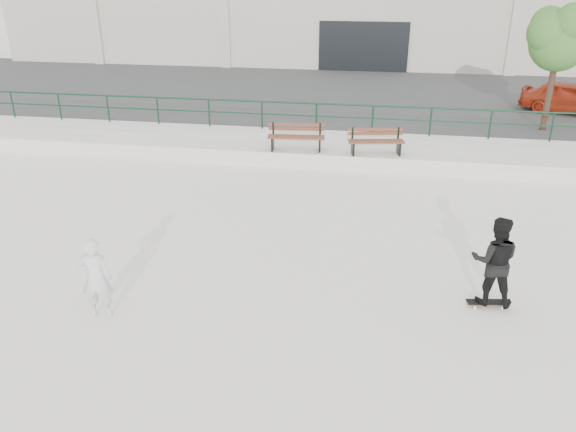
% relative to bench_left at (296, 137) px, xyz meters
% --- Properties ---
extents(ground, '(120.00, 120.00, 0.00)m').
position_rel_bench_left_xyz_m(ground, '(1.36, -8.47, -0.92)').
color(ground, silver).
rests_on(ground, ground).
extents(ledge, '(30.00, 3.00, 0.50)m').
position_rel_bench_left_xyz_m(ledge, '(1.36, 1.03, -0.67)').
color(ledge, beige).
rests_on(ledge, ground).
extents(parking_strip, '(60.00, 14.00, 0.50)m').
position_rel_bench_left_xyz_m(parking_strip, '(1.36, 9.53, -0.67)').
color(parking_strip, '#393939').
rests_on(parking_strip, ground).
extents(railing, '(28.00, 0.06, 1.03)m').
position_rel_bench_left_xyz_m(railing, '(1.36, 2.33, 0.33)').
color(railing, '#133621').
rests_on(railing, ledge).
extents(bench_left, '(1.88, 0.71, 0.84)m').
position_rel_bench_left_xyz_m(bench_left, '(0.00, 0.00, 0.00)').
color(bench_left, '#572C1D').
rests_on(bench_left, ledge).
extents(bench_right, '(1.81, 0.81, 0.81)m').
position_rel_bench_left_xyz_m(bench_right, '(2.55, -0.00, -0.02)').
color(bench_right, '#572C1D').
rests_on(bench_right, ledge).
extents(tree, '(2.48, 2.20, 4.41)m').
position_rel_bench_left_xyz_m(tree, '(8.53, 3.92, 2.89)').
color(tree, '#452C22').
rests_on(tree, parking_strip).
extents(red_car, '(3.99, 2.80, 1.26)m').
position_rel_bench_left_xyz_m(red_car, '(10.09, 6.83, 0.21)').
color(red_car, '#9A2813').
rests_on(red_car, parking_strip).
extents(skateboard, '(0.80, 0.32, 0.09)m').
position_rel_bench_left_xyz_m(skateboard, '(4.93, -7.74, -0.84)').
color(skateboard, black).
rests_on(skateboard, ground).
extents(standing_skater, '(0.92, 0.74, 1.76)m').
position_rel_bench_left_xyz_m(standing_skater, '(4.93, -7.74, 0.06)').
color(standing_skater, black).
rests_on(standing_skater, skateboard).
extents(seated_skater, '(0.64, 0.48, 1.59)m').
position_rel_bench_left_xyz_m(seated_skater, '(-2.20, -9.29, -0.12)').
color(seated_skater, silver).
rests_on(seated_skater, ground).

